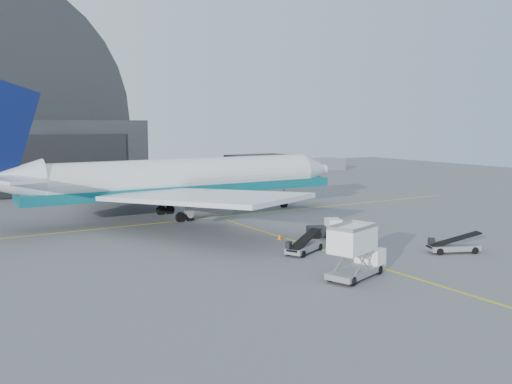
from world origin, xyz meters
TOP-DOWN VIEW (x-y plane):
  - ground at (0.00, 0.00)m, footprint 200.00×200.00m
  - taxi_lines at (0.00, 12.67)m, footprint 80.00×42.12m
  - distant_bldg_a at (38.00, 72.00)m, footprint 14.00×8.00m
  - distant_bldg_b at (55.00, 68.00)m, footprint 8.00×6.00m
  - airliner at (-4.63, 22.46)m, footprint 47.92×46.47m
  - catering_truck at (-3.88, -9.95)m, footprint 6.10×3.88m
  - pushback_tug at (4.42, 3.59)m, footprint 4.56×3.59m
  - belt_loader_a at (-2.25, -1.19)m, footprint 4.88×3.44m
  - belt_loader_b at (9.34, -8.15)m, footprint 4.91×3.26m
  - traffic_cone at (-0.88, 4.82)m, footprint 0.41×0.41m

SIDE VIEW (x-z plane):
  - ground at x=0.00m, z-range 0.00..0.00m
  - distant_bldg_a at x=38.00m, z-range -2.00..2.00m
  - distant_bldg_b at x=55.00m, z-range -1.40..1.40m
  - taxi_lines at x=0.00m, z-range 0.00..0.02m
  - traffic_cone at x=-0.88m, z-range -0.02..0.58m
  - belt_loader_b at x=9.34m, z-range -0.36..1.51m
  - belt_loader_a at x=-2.25m, z-range -0.36..1.52m
  - pushback_tug at x=4.42m, z-range -0.23..1.63m
  - catering_truck at x=-3.88m, z-range 0.02..3.96m
  - airliner at x=-4.63m, z-range -3.70..13.11m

